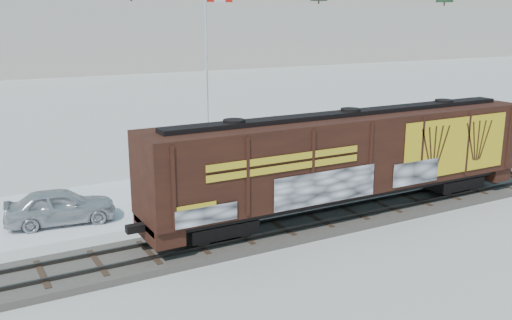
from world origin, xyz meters
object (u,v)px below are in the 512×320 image
car_silver (60,206)px  car_dark (256,176)px  hopper_railcar (349,156)px  flagpole (209,100)px  car_white (263,171)px

car_silver → car_dark: size_ratio=1.06×
car_dark → hopper_railcar: bearing=-148.9°
flagpole → car_silver: size_ratio=2.34×
hopper_railcar → car_silver: hopper_railcar is taller
car_white → hopper_railcar: bearing=-159.0°
hopper_railcar → flagpole: (-1.33, 12.46, 1.15)m
flagpole → hopper_railcar: bearing=-83.9°
flagpole → car_white: (0.75, -5.53, -3.44)m
car_dark → car_silver: bearing=112.0°
car_silver → car_white: 11.43m
flagpole → car_white: bearing=-82.3°
flagpole → car_dark: bearing=-90.2°
car_dark → flagpole: bearing=18.9°
hopper_railcar → car_white: 7.32m
flagpole → car_silver: (-10.62, -6.63, -3.34)m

